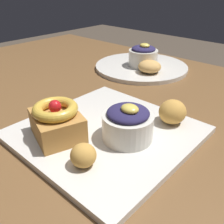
{
  "coord_description": "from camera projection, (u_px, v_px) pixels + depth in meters",
  "views": [
    {
      "loc": [
        0.27,
        -0.35,
        1.0
      ],
      "look_at": [
        -0.0,
        -0.05,
        0.77
      ],
      "focal_mm": 40.18,
      "sensor_mm": 36.0,
      "label": 1
    }
  ],
  "objects": [
    {
      "name": "back_pastry",
      "position": [
        150.0,
        67.0,
        0.74
      ],
      "size": [
        0.07,
        0.07,
        0.04
      ],
      "primitive_type": "ellipsoid",
      "color": "tan",
      "rests_on": "back_plate"
    },
    {
      "name": "back_ramekin",
      "position": [
        143.0,
        56.0,
        0.79
      ],
      "size": [
        0.09,
        0.09,
        0.07
      ],
      "color": "silver",
      "rests_on": "back_plate"
    },
    {
      "name": "fritter_middle",
      "position": [
        172.0,
        112.0,
        0.48
      ],
      "size": [
        0.05,
        0.05,
        0.05
      ],
      "primitive_type": "ellipsoid",
      "color": "gold",
      "rests_on": "front_plate"
    },
    {
      "name": "berry_ramekin",
      "position": [
        128.0,
        123.0,
        0.43
      ],
      "size": [
        0.09,
        0.09,
        0.07
      ],
      "color": "silver",
      "rests_on": "front_plate"
    },
    {
      "name": "fritter_front",
      "position": [
        83.0,
        155.0,
        0.37
      ],
      "size": [
        0.04,
        0.04,
        0.04
      ],
      "primitive_type": "ellipsoid",
      "color": "gold",
      "rests_on": "front_plate"
    },
    {
      "name": "back_plate",
      "position": [
        141.0,
        67.0,
        0.81
      ],
      "size": [
        0.3,
        0.3,
        0.01
      ],
      "primitive_type": "cylinder",
      "color": "silver",
      "rests_on": "dining_table"
    },
    {
      "name": "front_plate",
      "position": [
        105.0,
        131.0,
        0.47
      ],
      "size": [
        0.3,
        0.3,
        0.01
      ],
      "primitive_type": "cube",
      "color": "silver",
      "rests_on": "dining_table"
    },
    {
      "name": "dining_table",
      "position": [
        128.0,
        153.0,
        0.56
      ],
      "size": [
        1.58,
        0.97,
        0.73
      ],
      "color": "brown",
      "rests_on": "ground_plane"
    },
    {
      "name": "cake_slice",
      "position": [
        57.0,
        121.0,
        0.44
      ],
      "size": [
        0.11,
        0.1,
        0.07
      ],
      "rotation": [
        0.0,
        0.0,
        -0.33
      ],
      "color": "#B77F3D",
      "rests_on": "front_plate"
    }
  ]
}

